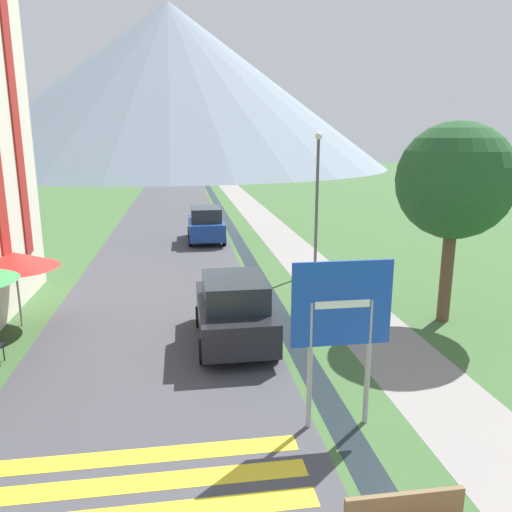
% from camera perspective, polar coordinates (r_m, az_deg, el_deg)
% --- Properties ---
extents(ground_plane, '(160.00, 160.00, 0.00)m').
position_cam_1_polar(ground_plane, '(23.95, -4.29, 0.52)').
color(ground_plane, '#3D6033').
extents(road, '(6.40, 60.00, 0.01)m').
position_cam_1_polar(road, '(33.73, -9.82, 4.14)').
color(road, '#424247').
rests_on(road, ground_plane).
extents(footpath, '(2.20, 60.00, 0.01)m').
position_cam_1_polar(footpath, '(34.12, 0.50, 4.44)').
color(footpath, gray).
rests_on(footpath, ground_plane).
extents(drainage_channel, '(0.60, 60.00, 0.00)m').
position_cam_1_polar(drainage_channel, '(33.84, -3.53, 4.33)').
color(drainage_channel, black).
rests_on(drainage_channel, ground_plane).
extents(crosswalk_marking, '(5.44, 1.84, 0.01)m').
position_cam_1_polar(crosswalk_marking, '(8.85, -13.35, -23.96)').
color(crosswalk_marking, yellow).
rests_on(crosswalk_marking, ground_plane).
extents(mountain_distant, '(76.86, 76.86, 28.21)m').
position_cam_1_polar(mountain_distant, '(95.19, -9.70, 18.53)').
color(mountain_distant, gray).
rests_on(mountain_distant, ground_plane).
extents(road_sign, '(1.85, 0.11, 3.22)m').
position_cam_1_polar(road_sign, '(9.20, 9.72, -7.13)').
color(road_sign, '#9E9EA3').
rests_on(road_sign, ground_plane).
extents(parked_car_near, '(1.96, 3.90, 1.82)m').
position_cam_1_polar(parked_car_near, '(13.21, -2.53, -6.15)').
color(parked_car_near, black).
rests_on(parked_car_near, ground_plane).
extents(parked_car_far, '(1.88, 3.95, 1.82)m').
position_cam_1_polar(parked_car_far, '(26.18, -5.75, 3.63)').
color(parked_car_far, navy).
rests_on(parked_car_far, ground_plane).
extents(cafe_umbrella_rear_red, '(2.41, 2.41, 2.19)m').
position_cam_1_polar(cafe_umbrella_rear_red, '(15.59, -25.87, -0.43)').
color(cafe_umbrella_rear_red, '#B7B2A8').
rests_on(cafe_umbrella_rear_red, ground_plane).
extents(streetlamp, '(0.28, 0.28, 5.51)m').
position_cam_1_polar(streetlamp, '(19.74, 6.99, 7.26)').
color(streetlamp, '#515156').
rests_on(streetlamp, ground_plane).
extents(tree_by_path, '(3.29, 3.29, 5.79)m').
position_cam_1_polar(tree_by_path, '(15.20, 21.78, 7.92)').
color(tree_by_path, brown).
rests_on(tree_by_path, ground_plane).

